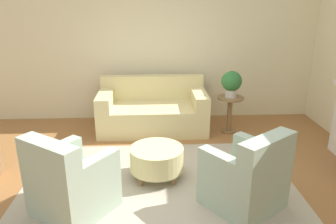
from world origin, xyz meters
name	(u,v)px	position (x,y,z in m)	size (l,w,h in m)	color
ground_plane	(159,181)	(0.00, 0.00, 0.00)	(16.00, 16.00, 0.00)	#996638
wall_back	(155,45)	(0.00, 2.50, 1.40)	(8.88, 0.12, 2.80)	beige
rug	(159,181)	(0.00, 0.00, 0.01)	(3.39, 2.16, 0.01)	#B2A893
couch	(153,111)	(-0.06, 1.83, 0.33)	(1.87, 0.99, 0.89)	beige
armchair_left	(70,183)	(-0.96, -0.59, 0.36)	(1.01, 1.01, 0.91)	#9EB29E
armchair_right	(247,178)	(0.96, -0.59, 0.36)	(1.01, 1.01, 0.91)	#9EB29E
ottoman_table	(157,158)	(-0.02, 0.10, 0.28)	(0.69, 0.69, 0.41)	beige
side_table	(230,109)	(1.27, 1.59, 0.42)	(0.45, 0.45, 0.64)	olive
potted_plant_on_side_table	(231,82)	(1.27, 1.59, 0.89)	(0.34, 0.34, 0.45)	beige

